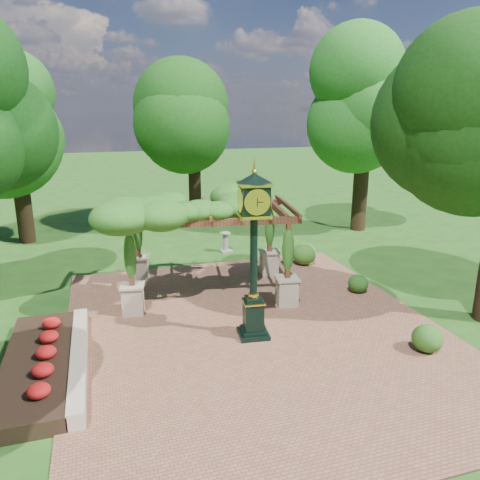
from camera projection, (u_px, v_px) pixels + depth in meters
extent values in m
plane|color=#1E4714|center=(269.00, 348.00, 11.94)|extent=(120.00, 120.00, 0.00)
cube|color=brown|center=(256.00, 330.00, 12.86)|extent=(10.00, 12.00, 0.04)
cube|color=#C6B793|center=(79.00, 358.00, 11.05)|extent=(0.35, 5.00, 0.40)
cube|color=red|center=(38.00, 365.00, 10.80)|extent=(1.50, 5.00, 0.36)
cube|color=black|center=(253.00, 333.00, 12.51)|extent=(0.86, 0.86, 0.12)
cube|color=black|center=(253.00, 315.00, 12.36)|extent=(0.54, 0.54, 0.88)
cube|color=yellow|center=(253.00, 302.00, 12.26)|extent=(0.60, 0.60, 0.04)
cylinder|color=black|center=(254.00, 256.00, 11.92)|extent=(0.21, 0.21, 2.24)
cube|color=black|center=(254.00, 199.00, 11.52)|extent=(0.75, 0.75, 0.68)
cylinder|color=silver|center=(257.00, 202.00, 11.19)|extent=(0.58, 0.09, 0.58)
cone|color=black|center=(254.00, 178.00, 11.38)|extent=(0.97, 0.97, 0.24)
sphere|color=yellow|center=(254.00, 172.00, 11.34)|extent=(0.14, 0.14, 0.14)
cube|color=tan|center=(133.00, 300.00, 13.80)|extent=(0.69, 0.69, 0.84)
cube|color=#58311E|center=(130.00, 257.00, 13.45)|extent=(0.17, 0.17, 1.72)
cube|color=tan|center=(287.00, 292.00, 14.42)|extent=(0.69, 0.69, 0.84)
cube|color=#58311E|center=(288.00, 250.00, 14.06)|extent=(0.17, 0.17, 1.72)
cube|color=tan|center=(139.00, 269.00, 16.47)|extent=(0.69, 0.69, 0.84)
cube|color=#58311E|center=(137.00, 232.00, 16.11)|extent=(0.17, 0.17, 1.72)
cube|color=tan|center=(269.00, 263.00, 17.08)|extent=(0.69, 0.69, 0.84)
cube|color=#58311E|center=(270.00, 228.00, 16.72)|extent=(0.17, 0.17, 1.72)
cube|color=#58311E|center=(210.00, 223.00, 13.50)|extent=(5.35, 0.99, 0.20)
cube|color=#58311E|center=(204.00, 204.00, 16.16)|extent=(5.35, 0.99, 0.20)
ellipsoid|color=#275B1A|center=(207.00, 205.00, 14.76)|extent=(5.87, 4.17, 0.93)
cube|color=gray|center=(225.00, 251.00, 20.01)|extent=(0.54, 0.54, 0.09)
cylinder|color=gray|center=(225.00, 242.00, 19.90)|extent=(0.27, 0.27, 0.77)
cylinder|color=gray|center=(225.00, 233.00, 19.80)|extent=(0.51, 0.51, 0.04)
ellipsoid|color=#265618|center=(427.00, 338.00, 11.64)|extent=(0.88, 0.88, 0.69)
ellipsoid|color=#1E4714|center=(358.00, 284.00, 15.42)|extent=(0.82, 0.82, 0.60)
ellipsoid|color=#32651D|center=(304.00, 254.00, 18.16)|extent=(1.23, 1.23, 0.84)
cylinder|color=black|center=(24.00, 208.00, 21.09)|extent=(0.71, 0.71, 3.14)
ellipsoid|color=#1D5117|center=(12.00, 116.00, 19.99)|extent=(4.63, 4.63, 4.96)
cylinder|color=black|center=(195.00, 197.00, 24.40)|extent=(0.64, 0.64, 2.89)
ellipsoid|color=#143E0F|center=(193.00, 124.00, 23.39)|extent=(4.25, 4.25, 4.57)
cylinder|color=#302013|center=(360.00, 194.00, 23.23)|extent=(0.73, 0.73, 3.67)
ellipsoid|color=#1F5F1B|center=(367.00, 94.00, 21.95)|extent=(4.29, 4.29, 5.79)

